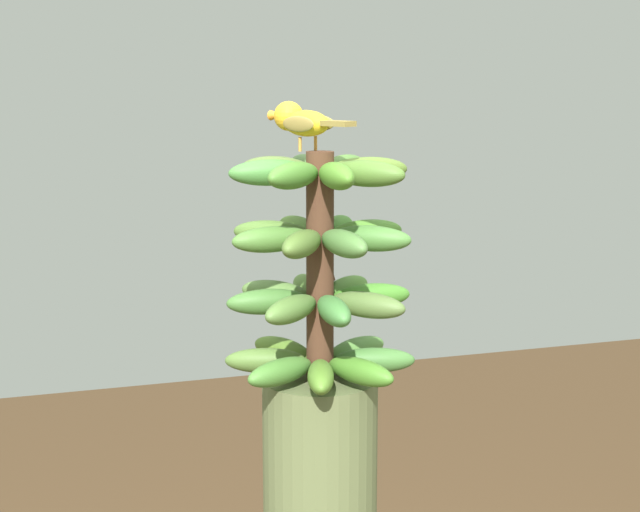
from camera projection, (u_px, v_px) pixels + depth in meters
banana_bunch at (320, 267)px, 1.51m from camera, size 0.30×0.30×0.36m
perched_bird at (301, 121)px, 1.49m from camera, size 0.16×0.10×0.07m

